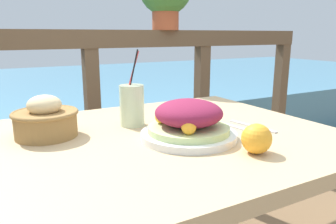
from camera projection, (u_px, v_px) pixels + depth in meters
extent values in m
cube|color=tan|center=(167.00, 140.00, 1.00)|extent=(1.02, 0.87, 0.04)
cube|color=tan|center=(9.00, 224.00, 1.19)|extent=(0.06, 0.06, 0.68)
cube|color=tan|center=(210.00, 174.00, 1.62)|extent=(0.06, 0.06, 0.68)
cube|color=brown|center=(89.00, 39.00, 1.61)|extent=(2.80, 0.08, 0.09)
cube|color=brown|center=(94.00, 139.00, 1.73)|extent=(0.07, 0.07, 0.94)
cube|color=brown|center=(201.00, 122.00, 2.05)|extent=(0.07, 0.07, 0.94)
cube|color=brown|center=(278.00, 110.00, 2.38)|extent=(0.07, 0.07, 0.94)
cube|color=teal|center=(34.00, 102.00, 3.91)|extent=(12.00, 4.00, 0.45)
cylinder|color=silver|center=(188.00, 135.00, 0.95)|extent=(0.28, 0.28, 0.02)
cylinder|color=#C6DB8E|center=(189.00, 129.00, 0.94)|extent=(0.24, 0.24, 0.02)
ellipsoid|color=maroon|center=(189.00, 113.00, 0.93)|extent=(0.19, 0.19, 0.08)
sphere|color=#F9A328|center=(210.00, 115.00, 0.99)|extent=(0.04, 0.04, 0.04)
sphere|color=#F9A328|center=(162.00, 117.00, 0.96)|extent=(0.04, 0.04, 0.04)
sphere|color=#F9A328|center=(189.00, 127.00, 0.86)|extent=(0.04, 0.04, 0.04)
cylinder|color=beige|center=(132.00, 105.00, 1.08)|extent=(0.08, 0.08, 0.13)
cylinder|color=black|center=(131.00, 83.00, 1.07)|extent=(0.05, 0.02, 0.22)
cylinder|color=red|center=(130.00, 84.00, 1.07)|extent=(0.07, 0.01, 0.21)
cylinder|color=olive|center=(46.00, 124.00, 0.96)|extent=(0.18, 0.18, 0.08)
torus|color=olive|center=(45.00, 113.00, 0.95)|extent=(0.19, 0.19, 0.01)
ellipsoid|color=beige|center=(44.00, 105.00, 0.95)|extent=(0.10, 0.10, 0.06)
cylinder|color=#A34C2D|center=(165.00, 21.00, 1.79)|extent=(0.15, 0.15, 0.10)
cube|color=silver|center=(237.00, 127.00, 1.05)|extent=(0.04, 0.18, 0.00)
cube|color=silver|center=(252.00, 126.00, 1.07)|extent=(0.05, 0.18, 0.00)
sphere|color=#F9A328|center=(257.00, 139.00, 0.83)|extent=(0.08, 0.08, 0.08)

